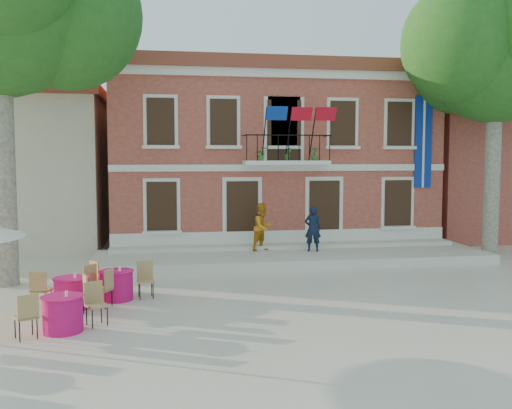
% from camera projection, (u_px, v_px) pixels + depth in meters
% --- Properties ---
extents(ground, '(90.00, 90.00, 0.00)m').
position_uv_depth(ground, '(258.00, 292.00, 15.72)').
color(ground, beige).
rests_on(ground, ground).
extents(main_building, '(13.50, 9.59, 7.50)m').
position_uv_depth(main_building, '(265.00, 155.00, 25.55)').
color(main_building, '#BB6343').
rests_on(main_building, ground).
extents(neighbor_west, '(9.40, 9.40, 6.40)m').
position_uv_depth(neighbor_west, '(1.00, 168.00, 24.74)').
color(neighbor_west, beige).
rests_on(neighbor_west, ground).
extents(neighbor_east, '(9.40, 9.40, 6.40)m').
position_uv_depth(neighbor_east, '(497.00, 167.00, 28.52)').
color(neighbor_east, '#BB6343').
rests_on(neighbor_east, ground).
extents(terrace, '(14.00, 3.40, 0.30)m').
position_uv_depth(terrace, '(293.00, 257.00, 20.35)').
color(terrace, silver).
rests_on(terrace, ground).
extents(plane_tree_east, '(5.13, 5.13, 10.08)m').
position_uv_depth(plane_tree_east, '(496.00, 54.00, 20.70)').
color(plane_tree_east, '#A59E84').
rests_on(plane_tree_east, ground).
extents(pedestrian_navy, '(0.65, 0.48, 1.64)m').
position_uv_depth(pedestrian_navy, '(313.00, 229.00, 20.57)').
color(pedestrian_navy, black).
rests_on(pedestrian_navy, terrace).
extents(pedestrian_orange, '(1.07, 1.03, 1.74)m').
position_uv_depth(pedestrian_orange, '(263.00, 227.00, 20.70)').
color(pedestrian_orange, orange).
rests_on(pedestrian_orange, terrace).
extents(cafe_table_0, '(1.78, 1.83, 0.95)m').
position_uv_depth(cafe_table_0, '(72.00, 291.00, 13.91)').
color(cafe_table_0, '#CD134F').
rests_on(cafe_table_0, ground).
extents(cafe_table_1, '(1.89, 1.27, 0.95)m').
position_uv_depth(cafe_table_1, '(63.00, 312.00, 12.05)').
color(cafe_table_1, '#CD134F').
rests_on(cafe_table_1, ground).
extents(cafe_table_3, '(1.73, 1.86, 0.95)m').
position_uv_depth(cafe_table_3, '(116.00, 284.00, 14.76)').
color(cafe_table_3, '#CD134F').
rests_on(cafe_table_3, ground).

